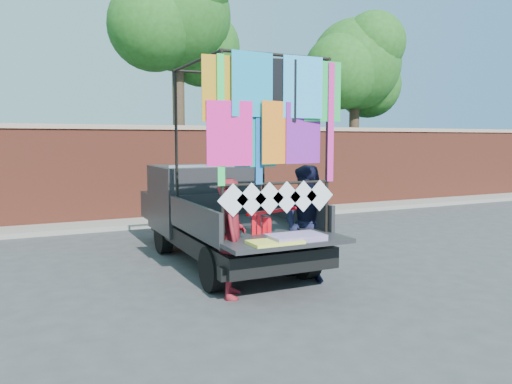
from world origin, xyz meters
name	(u,v)px	position (x,y,z in m)	size (l,w,h in m)	color
ground	(274,285)	(0.00, 0.00, 0.00)	(90.00, 90.00, 0.00)	#38383A
brick_wall	(157,172)	(0.00, 7.00, 1.33)	(30.00, 0.45, 2.61)	brown
curb	(165,221)	(0.00, 6.30, 0.06)	(30.00, 1.20, 0.12)	gray
tree_mid	(179,21)	(1.02, 8.12, 5.70)	(4.20, 3.30, 7.73)	#38281C
tree_right	(357,68)	(7.52, 8.12, 4.75)	(4.20, 3.30, 6.62)	#38281C
pickup_truck	(212,211)	(-0.16, 2.26, 0.86)	(2.15, 5.40, 3.40)	black
woman	(232,238)	(-0.79, -0.21, 0.84)	(0.61, 0.40, 1.69)	maroon
man	(309,224)	(0.60, -0.01, 0.91)	(0.89, 0.69, 1.82)	black
streamer_bundle	(266,225)	(-0.21, -0.12, 0.96)	(0.97, 0.35, 0.69)	#FF0D18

